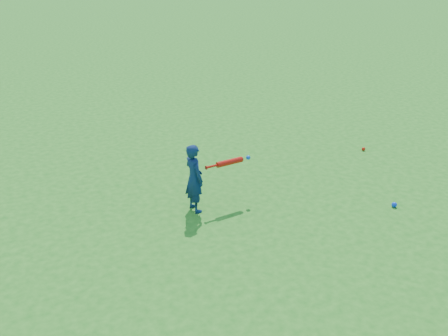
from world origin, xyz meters
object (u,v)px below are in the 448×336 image
ground_ball_red (363,149)px  ground_ball_blue (394,205)px  bat_swing (231,162)px  child (194,178)px

ground_ball_red → ground_ball_blue: size_ratio=0.86×
ground_ball_red → bat_swing: (-3.15, -0.87, 0.62)m
bat_swing → ground_ball_blue: bearing=-35.3°
child → ground_ball_red: bearing=-85.3°
ground_ball_blue → ground_ball_red: bearing=63.6°
child → ground_ball_blue: 3.00m
bat_swing → child: bearing=175.4°
child → ground_ball_blue: child is taller
child → ground_ball_red: size_ratio=14.96×
ground_ball_red → child: bearing=-166.4°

